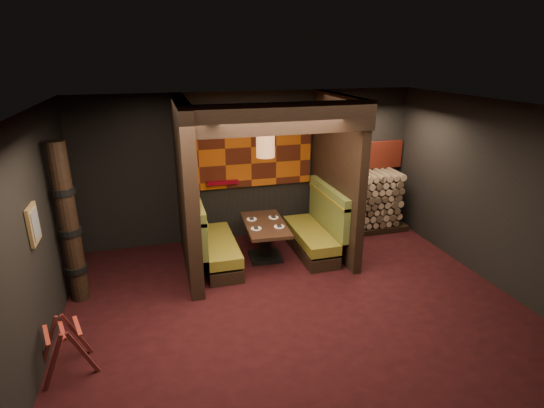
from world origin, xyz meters
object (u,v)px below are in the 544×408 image
at_px(luggage_rack, 65,346).
at_px(totem_column, 69,226).
at_px(booth_bench_left, 213,243).
at_px(dining_table, 265,235).
at_px(booth_bench_right, 316,232).
at_px(firewood_stack, 365,202).
at_px(pendant_lamp, 265,143).

bearing_deg(luggage_rack, totem_column, 92.81).
relative_size(booth_bench_left, dining_table, 1.22).
height_order(booth_bench_right, luggage_rack, booth_bench_right).
bearing_deg(booth_bench_left, dining_table, -0.50).
height_order(totem_column, firewood_stack, totem_column).
distance_m(dining_table, totem_column, 3.16).
bearing_deg(totem_column, booth_bench_left, 14.75).
distance_m(pendant_lamp, totem_column, 3.19).
relative_size(booth_bench_left, firewood_stack, 0.92).
xyz_separation_m(dining_table, totem_column, (-3.02, -0.54, 0.74)).
xyz_separation_m(booth_bench_left, totem_column, (-2.09, -0.55, 0.79)).
bearing_deg(pendant_lamp, firewood_stack, 18.13).
distance_m(pendant_lamp, firewood_stack, 2.86).
xyz_separation_m(booth_bench_left, luggage_rack, (-2.01, -2.18, -0.06)).
height_order(dining_table, pendant_lamp, pendant_lamp).
xyz_separation_m(totem_column, firewood_stack, (5.33, 1.25, -0.57)).
bearing_deg(luggage_rack, pendant_lamp, 35.81).
distance_m(dining_table, pendant_lamp, 1.66).
height_order(luggage_rack, firewood_stack, firewood_stack).
relative_size(booth_bench_right, dining_table, 1.22).
bearing_deg(booth_bench_right, dining_table, -179.51).
height_order(dining_table, totem_column, totem_column).
bearing_deg(firewood_stack, booth_bench_right, -152.65).
bearing_deg(pendant_lamp, booth_bench_left, 176.42).
xyz_separation_m(luggage_rack, totem_column, (-0.08, 1.63, 0.85)).
distance_m(booth_bench_left, luggage_rack, 2.96).
xyz_separation_m(booth_bench_right, dining_table, (-0.96, -0.01, 0.04)).
bearing_deg(booth_bench_left, totem_column, -165.25).
xyz_separation_m(pendant_lamp, firewood_stack, (2.32, 0.76, -1.49)).
bearing_deg(booth_bench_right, pendant_lamp, -176.54).
height_order(booth_bench_right, dining_table, booth_bench_right).
bearing_deg(booth_bench_left, firewood_stack, 12.17).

